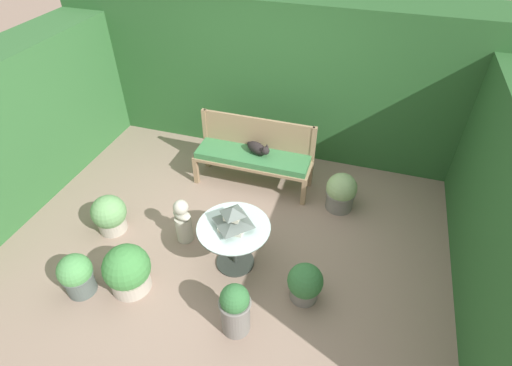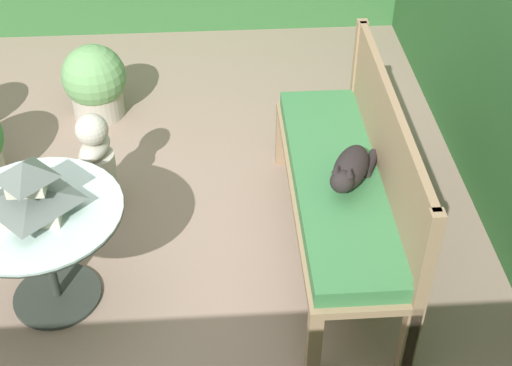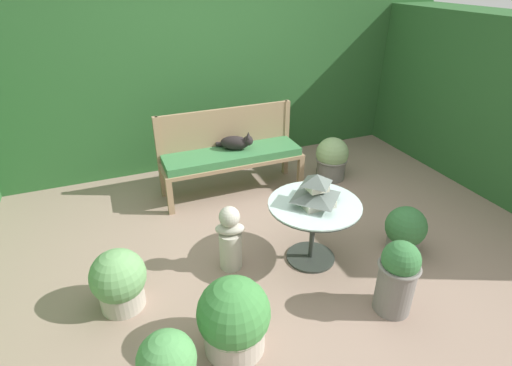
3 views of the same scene
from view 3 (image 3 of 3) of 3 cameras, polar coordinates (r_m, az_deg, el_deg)
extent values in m
plane|color=gray|center=(3.78, 2.78, -8.48)|extent=(30.00, 30.00, 0.00)
cube|color=#285628|center=(5.40, -7.82, 15.59)|extent=(6.40, 0.93, 2.17)
cube|color=#285628|center=(5.23, 32.43, 9.20)|extent=(0.70, 3.51, 1.85)
cube|color=#937556|center=(4.18, -12.17, -2.07)|extent=(0.06, 0.06, 0.38)
cube|color=#937556|center=(4.61, 6.37, 1.46)|extent=(0.06, 0.06, 0.38)
cube|color=#937556|center=(4.54, -13.17, 0.36)|extent=(0.06, 0.06, 0.38)
cube|color=#937556|center=(4.93, 4.19, 3.46)|extent=(0.06, 0.06, 0.38)
cube|color=#937556|center=(4.41, -3.40, 3.32)|extent=(1.56, 0.47, 0.04)
cube|color=#387542|center=(4.39, -3.42, 4.05)|extent=(1.50, 0.43, 0.08)
cube|color=#937556|center=(4.43, -13.60, 3.52)|extent=(0.06, 0.06, 0.92)
cube|color=#937556|center=(4.83, 4.27, 6.42)|extent=(0.06, 0.06, 0.92)
cube|color=#937556|center=(4.48, -4.40, 8.01)|extent=(1.50, 0.04, 0.42)
ellipsoid|color=black|center=(4.39, -3.10, 5.75)|extent=(0.35, 0.27, 0.15)
sphere|color=black|center=(4.36, -1.13, 6.07)|extent=(0.11, 0.11, 0.11)
cone|color=black|center=(4.37, -1.10, 7.01)|extent=(0.04, 0.04, 0.05)
cone|color=black|center=(4.31, -1.17, 6.72)|extent=(0.04, 0.04, 0.05)
cylinder|color=black|center=(4.48, -4.60, 5.52)|extent=(0.18, 0.12, 0.05)
cylinder|color=#2D332D|center=(3.63, 7.78, -10.42)|extent=(0.42, 0.42, 0.02)
cylinder|color=#2D332D|center=(3.46, 8.06, -6.98)|extent=(0.04, 0.04, 0.55)
cylinder|color=silver|center=(3.31, 8.39, -2.98)|extent=(0.77, 0.77, 0.01)
torus|color=#2D332D|center=(3.32, 8.38, -3.16)|extent=(0.77, 0.77, 0.02)
cube|color=beige|center=(3.29, 8.44, -2.47)|extent=(0.26, 0.26, 0.06)
pyramid|color=#56605B|center=(3.26, 8.52, -1.46)|extent=(0.34, 0.34, 0.08)
cube|color=beige|center=(3.23, 8.60, -0.47)|extent=(0.16, 0.16, 0.05)
pyramid|color=#56605B|center=(3.19, 8.69, 0.59)|extent=(0.21, 0.21, 0.08)
cylinder|color=#B7B2A3|center=(3.42, -3.64, -9.52)|extent=(0.19, 0.19, 0.34)
ellipsoid|color=#B7B2A3|center=(3.29, -3.76, -6.52)|extent=(0.27, 0.21, 0.10)
sphere|color=#B7B2A3|center=(3.22, -3.82, -4.84)|extent=(0.17, 0.17, 0.17)
cylinder|color=slate|center=(3.86, 20.23, -7.81)|extent=(0.29, 0.29, 0.19)
torus|color=slate|center=(3.82, 20.44, -6.78)|extent=(0.32, 0.32, 0.03)
sphere|color=#336B38|center=(3.78, 20.64, -5.84)|extent=(0.36, 0.36, 0.36)
cylinder|color=#ADA393|center=(2.85, -3.10, -20.77)|extent=(0.41, 0.41, 0.23)
torus|color=#ADA393|center=(2.78, -3.15, -19.41)|extent=(0.44, 0.44, 0.03)
sphere|color=#3D7F3D|center=(2.71, -3.21, -18.04)|extent=(0.48, 0.48, 0.48)
cylinder|color=#ADA393|center=(3.27, -18.60, -14.81)|extent=(0.33, 0.33, 0.21)
torus|color=#ADA393|center=(3.21, -18.87, -13.57)|extent=(0.36, 0.36, 0.03)
sphere|color=#66995B|center=(3.16, -19.11, -12.44)|extent=(0.41, 0.41, 0.41)
cylinder|color=slate|center=(4.91, 10.64, 2.11)|extent=(0.34, 0.34, 0.25)
torus|color=slate|center=(4.86, 10.76, 3.32)|extent=(0.38, 0.38, 0.03)
sphere|color=#89A870|center=(4.83, 10.84, 4.17)|extent=(0.38, 0.38, 0.38)
cylinder|color=slate|center=(3.19, 19.25, -13.86)|extent=(0.27, 0.27, 0.42)
torus|color=slate|center=(3.06, 19.84, -11.13)|extent=(0.31, 0.31, 0.03)
sphere|color=#336B38|center=(3.03, 20.02, -10.25)|extent=(0.27, 0.27, 0.27)
sphere|color=#4C8E4C|center=(2.51, -12.65, -23.43)|extent=(0.34, 0.34, 0.34)
camera|label=1|loc=(2.88, 89.54, 29.71)|focal=28.00mm
camera|label=2|loc=(5.05, 32.73, 29.03)|focal=50.00mm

